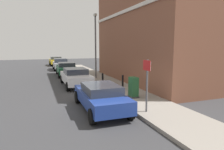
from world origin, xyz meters
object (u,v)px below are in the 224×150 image
(car_white, at_px, (76,77))
(bollard_far_kerb, at_px, (103,80))
(bollard_near_cabinet, at_px, (123,82))
(utility_cabinet, at_px, (133,88))
(car_blue, at_px, (100,96))
(car_green, at_px, (66,69))
(car_silver, at_px, (61,64))
(lamppost, at_px, (96,43))
(street_sign, at_px, (147,78))
(car_yellow, at_px, (56,61))

(car_white, distance_m, bollard_far_kerb, 2.58)
(bollard_near_cabinet, bearing_deg, utility_cabinet, -93.27)
(utility_cabinet, bearing_deg, bollard_near_cabinet, 86.73)
(car_blue, relative_size, car_white, 0.99)
(utility_cabinet, height_order, bollard_far_kerb, utility_cabinet)
(bollard_near_cabinet, bearing_deg, car_white, 125.49)
(car_white, xyz_separation_m, bollard_far_kerb, (1.49, -2.10, -0.02))
(car_blue, bearing_deg, bollard_far_kerb, -18.57)
(car_blue, relative_size, bollard_far_kerb, 4.17)
(car_green, relative_size, utility_cabinet, 3.84)
(bollard_far_kerb, bearing_deg, utility_cabinet, -74.62)
(car_silver, distance_m, utility_cabinet, 16.81)
(car_white, height_order, lamppost, lamppost)
(street_sign, bearing_deg, utility_cabinet, 76.16)
(car_yellow, relative_size, bollard_far_kerb, 3.92)
(bollard_near_cabinet, relative_size, bollard_far_kerb, 1.00)
(car_blue, bearing_deg, utility_cabinet, -62.62)
(car_silver, distance_m, car_yellow, 6.57)
(car_yellow, height_order, bollard_far_kerb, car_yellow)
(car_green, height_order, utility_cabinet, car_green)
(car_yellow, bearing_deg, utility_cabinet, -175.45)
(bollard_near_cabinet, bearing_deg, street_sign, -99.54)
(car_green, bearing_deg, bollard_near_cabinet, -164.22)
(street_sign, bearing_deg, car_blue, 142.19)
(car_white, height_order, street_sign, street_sign)
(bollard_near_cabinet, xyz_separation_m, lamppost, (-0.15, 5.83, 2.60))
(car_silver, xyz_separation_m, bollard_near_cabinet, (2.33, -14.91, -0.05))
(utility_cabinet, xyz_separation_m, bollard_far_kerb, (-0.84, 3.06, 0.02))
(car_silver, relative_size, bollard_near_cabinet, 4.06)
(car_blue, distance_m, car_green, 12.18)
(car_yellow, bearing_deg, car_silver, 179.28)
(car_green, height_order, bollard_near_cabinet, car_green)
(car_blue, relative_size, car_green, 0.98)
(car_white, relative_size, street_sign, 1.90)
(bollard_near_cabinet, distance_m, lamppost, 6.38)
(car_green, distance_m, car_yellow, 12.21)
(street_sign, bearing_deg, car_green, 96.88)
(car_white, bearing_deg, lamppost, -43.95)
(lamppost, bearing_deg, car_yellow, 98.07)
(street_sign, xyz_separation_m, lamppost, (0.57, 10.06, 1.64))
(bollard_near_cabinet, height_order, lamppost, lamppost)
(car_white, bearing_deg, car_silver, -0.99)
(car_silver, height_order, street_sign, street_sign)
(car_white, relative_size, lamppost, 0.76)
(car_blue, relative_size, street_sign, 1.88)
(car_blue, height_order, bollard_far_kerb, car_blue)
(car_white, distance_m, utility_cabinet, 5.67)
(car_yellow, distance_m, utility_cabinet, 23.34)
(car_yellow, bearing_deg, car_white, 178.77)
(car_silver, bearing_deg, utility_cabinet, -171.30)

